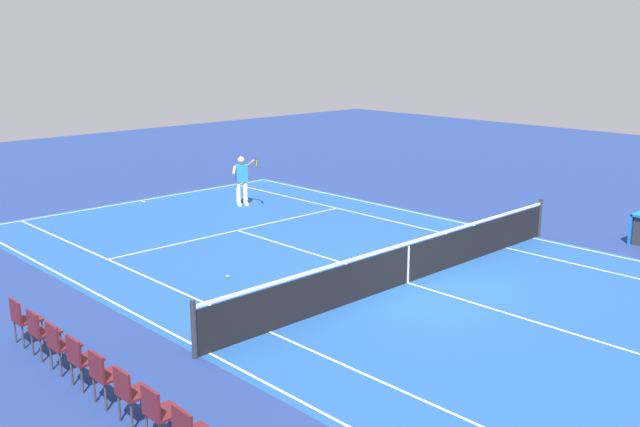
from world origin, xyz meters
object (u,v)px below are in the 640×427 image
Objects in this scene: spectator_chair_3 at (104,373)px; spectator_chair_5 at (60,343)px; spectator_chair_1 at (159,410)px; spectator_chair_4 at (81,357)px; tennis_ball at (227,277)px; spectator_chair_6 at (41,330)px; tennis_net at (408,262)px; spectator_chair_2 at (130,391)px; tennis_player_near at (242,178)px; spectator_chair_7 at (23,318)px.

spectator_chair_3 is 1.54m from spectator_chair_5.
spectator_chair_1 and spectator_chair_5 have the same top height.
spectator_chair_3 is (1.54, 0.00, 0.00)m from spectator_chair_1.
spectator_chair_4 is (2.32, 0.00, 0.00)m from spectator_chair_1.
spectator_chair_6 is (-1.26, 4.93, 0.49)m from tennis_ball.
spectator_chair_5 is at bearing 81.86° from tennis_net.
spectator_chair_6 is at bearing 0.00° from spectator_chair_5.
tennis_net is 7.79m from spectator_chair_5.
spectator_chair_5 is at bearing 0.00° from spectator_chair_3.
spectator_chair_5 is at bearing 0.00° from spectator_chair_2.
spectator_chair_1 is (-10.88, 9.84, -0.41)m from tennis_player_near.
spectator_chair_2 is at bearing 0.00° from spectator_chair_1.
spectator_chair_7 reaches higher than tennis_ball.
tennis_net reaches higher than spectator_chair_6.
spectator_chair_7 is at bearing 122.40° from tennis_player_near.
tennis_net is at bearing -108.95° from spectator_chair_7.
spectator_chair_6 is at bearing 0.00° from spectator_chair_3.
tennis_player_near reaches higher than spectator_chair_3.
tennis_player_near is at bearing -13.51° from tennis_net.
spectator_chair_1 is 2.32m from spectator_chair_4.
tennis_player_near is 13.57m from spectator_chair_3.
spectator_chair_7 is at bearing 0.00° from spectator_chair_3.
spectator_chair_4 is at bearing 119.60° from tennis_ball.
spectator_chair_2 is 1.00× the size of spectator_chair_7.
tennis_ball is 0.08× the size of spectator_chair_5.
tennis_net reaches higher than spectator_chair_5.
spectator_chair_7 is (2.65, 7.71, 0.03)m from tennis_net.
spectator_chair_3 is at bearing 125.92° from tennis_ball.
spectator_chair_1 is at bearing 180.00° from spectator_chair_2.
spectator_chair_1 and spectator_chair_3 have the same top height.
spectator_chair_5 is at bearing 0.00° from spectator_chair_4.
tennis_player_near is at bearing -46.52° from spectator_chair_3.
spectator_chair_6 is (-7.02, 9.84, -0.41)m from tennis_player_near.
spectator_chair_4 is at bearing 131.02° from tennis_player_near.
spectator_chair_2 is at bearing 135.76° from tennis_player_near.
tennis_ball is 5.11m from spectator_chair_6.
spectator_chair_1 is 1.54m from spectator_chair_3.
spectator_chair_1 is 4.63m from spectator_chair_7.
spectator_chair_7 is at bearing 0.00° from spectator_chair_4.
tennis_player_near is 7.63m from tennis_ball.
spectator_chair_6 is at bearing 0.00° from spectator_chair_2.
spectator_chair_2 is (-1.21, 7.71, 0.03)m from tennis_net.
spectator_chair_1 is at bearing 137.86° from tennis_player_near.
tennis_net is 9.16m from tennis_player_near.
spectator_chair_5 is (0.77, 0.00, 0.00)m from spectator_chair_4.
tennis_ball is 5.36m from spectator_chair_5.
tennis_net is 13.30× the size of spectator_chair_6.
tennis_player_near reaches higher than spectator_chair_7.
spectator_chair_2 is at bearing 180.00° from spectator_chair_7.
tennis_player_near is 1.93× the size of spectator_chair_6.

